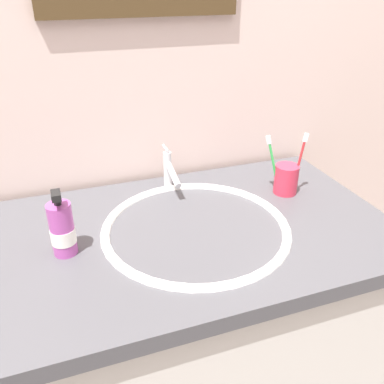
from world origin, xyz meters
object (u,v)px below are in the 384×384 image
(toothbrush_cup, at_px, (286,179))
(toothbrush_green, at_px, (273,160))
(toothbrush_red, at_px, (300,159))
(faucet, at_px, (169,170))
(soap_dispenser, at_px, (62,230))

(toothbrush_cup, distance_m, toothbrush_green, 0.07)
(toothbrush_cup, bearing_deg, toothbrush_green, 152.57)
(toothbrush_cup, distance_m, toothbrush_red, 0.07)
(faucet, distance_m, toothbrush_green, 0.30)
(toothbrush_cup, height_order, toothbrush_red, toothbrush_red)
(faucet, bearing_deg, soap_dispenser, -144.38)
(faucet, bearing_deg, toothbrush_cup, -23.26)
(toothbrush_red, distance_m, soap_dispenser, 0.67)
(toothbrush_red, height_order, toothbrush_green, toothbrush_red)
(faucet, height_order, toothbrush_cup, faucet)
(toothbrush_red, bearing_deg, toothbrush_green, 159.00)
(toothbrush_red, relative_size, toothbrush_green, 1.05)
(toothbrush_green, bearing_deg, toothbrush_cup, -27.43)
(toothbrush_cup, relative_size, soap_dispenser, 0.52)
(toothbrush_green, distance_m, soap_dispenser, 0.61)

